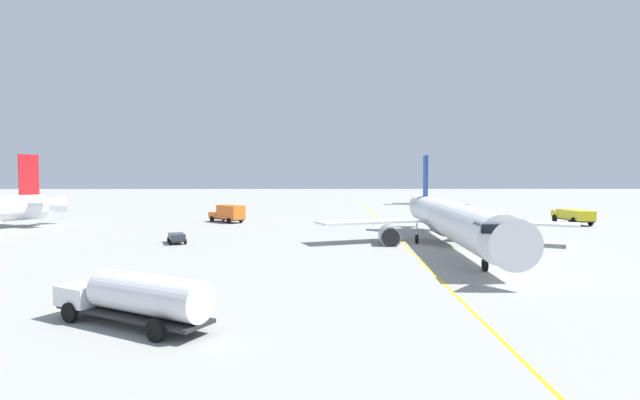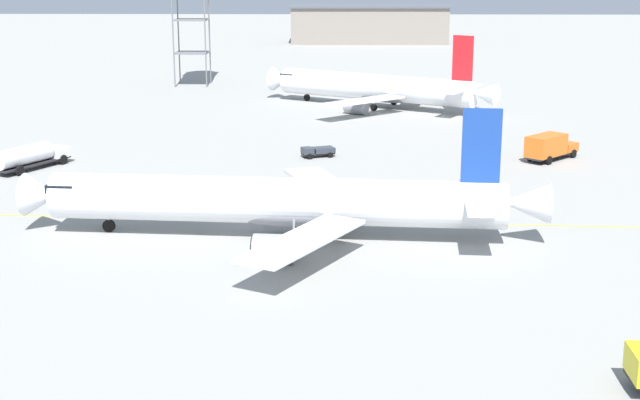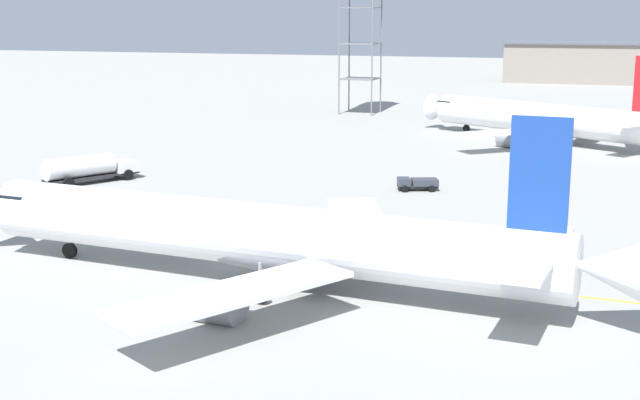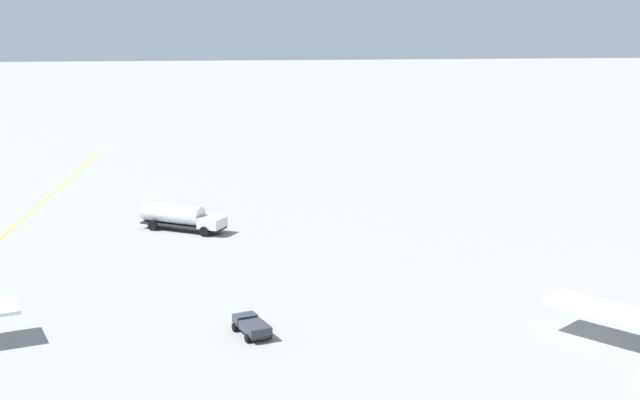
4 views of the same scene
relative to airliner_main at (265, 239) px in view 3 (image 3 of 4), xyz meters
The scene contains 7 objects.
ground_plane 5.06m from the airliner_main, 22.03° to the right, with size 600.00×600.00×0.00m, color gray.
airliner_main is the anchor object (origin of this frame).
airliner_secondary 70.49m from the airliner_main, 98.99° to the right, with size 35.91×30.03×11.91m.
baggage_truck_truck 32.56m from the airliner_main, 94.18° to the right, with size 4.21×3.05×1.22m.
fuel_tanker_truck 39.01m from the airliner_main, 40.24° to the right, with size 6.73×9.67×2.87m.
terminal_shed 179.31m from the airliner_main, 94.23° to the right, with size 43.25×14.86×10.06m.
taxiway_centreline 5.93m from the airliner_main, 105.95° to the right, with size 171.46×8.79×0.01m.
Camera 3 is at (-23.93, 49.32, 16.57)m, focal length 48.40 mm.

